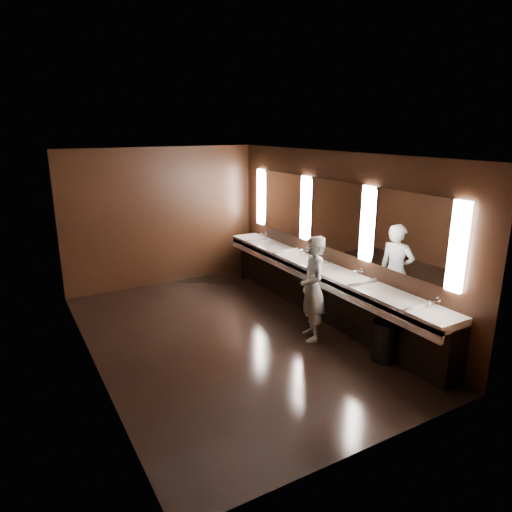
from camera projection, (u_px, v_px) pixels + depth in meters
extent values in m
plane|color=black|center=(230.00, 337.00, 7.14)|extent=(6.00, 6.00, 0.00)
cube|color=#2D2D2B|center=(226.00, 155.00, 6.38)|extent=(4.00, 6.00, 0.02)
cube|color=black|center=(162.00, 217.00, 9.26)|extent=(4.00, 0.02, 2.80)
cube|color=black|center=(371.00, 324.00, 4.25)|extent=(4.00, 0.02, 2.80)
cube|color=black|center=(87.00, 271.00, 5.80)|extent=(0.02, 6.00, 2.80)
cube|color=black|center=(334.00, 236.00, 7.71)|extent=(0.02, 6.00, 2.80)
cube|color=black|center=(323.00, 293.00, 7.90)|extent=(0.36, 5.40, 0.81)
cube|color=white|center=(320.00, 269.00, 7.73)|extent=(0.55, 5.40, 0.12)
cube|color=white|center=(308.00, 276.00, 7.64)|extent=(0.06, 5.40, 0.18)
cylinder|color=silver|center=(435.00, 301.00, 5.95)|extent=(0.18, 0.04, 0.04)
cylinder|color=silver|center=(358.00, 271.00, 7.17)|extent=(0.18, 0.04, 0.04)
cylinder|color=silver|center=(304.00, 250.00, 8.40)|extent=(0.18, 0.04, 0.04)
cylinder|color=silver|center=(263.00, 234.00, 9.62)|extent=(0.18, 0.04, 0.04)
cube|color=white|center=(458.00, 247.00, 5.60)|extent=(0.06, 0.22, 1.15)
cube|color=white|center=(408.00, 234.00, 6.28)|extent=(0.03, 1.32, 1.15)
cube|color=white|center=(367.00, 224.00, 6.94)|extent=(0.06, 0.23, 1.15)
cube|color=white|center=(334.00, 215.00, 7.61)|extent=(0.03, 1.32, 1.15)
cube|color=white|center=(305.00, 208.00, 8.27)|extent=(0.06, 0.23, 1.15)
cube|color=white|center=(282.00, 202.00, 8.95)|extent=(0.03, 1.32, 1.15)
cube|color=white|center=(261.00, 197.00, 9.61)|extent=(0.06, 0.22, 1.15)
imported|color=#8BAAD0|center=(313.00, 289.00, 6.90)|extent=(0.58, 0.69, 1.63)
cylinder|color=black|center=(385.00, 341.00, 6.38)|extent=(0.40, 0.40, 0.57)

